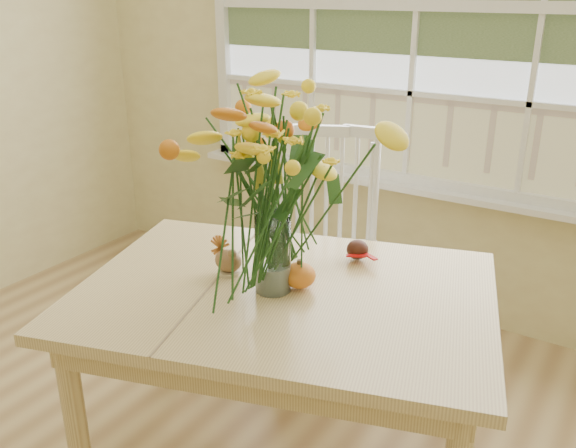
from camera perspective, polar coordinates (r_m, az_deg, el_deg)
The scene contains 8 objects.
wall_back at distance 3.07m, azimuth 11.95°, elevation 15.67°, with size 4.00×0.02×2.70m, color beige.
window at distance 3.02m, azimuth 11.95°, elevation 19.04°, with size 2.42×0.12×1.74m.
dining_table at distance 2.04m, azimuth -0.30°, elevation -8.35°, with size 1.55×1.29×0.71m.
windsor_chair at distance 2.73m, azimuth 3.40°, elevation -1.30°, with size 0.63×0.62×1.04m.
flower_vase at distance 1.84m, azimuth -1.50°, elevation 4.54°, with size 0.54×0.54×0.64m.
pumpkin at distance 1.98m, azimuth 1.08°, elevation -4.94°, with size 0.11×0.11×0.08m, color #D45518.
turkey_figurine at distance 2.08m, azimuth -5.61°, elevation -3.46°, with size 0.10×0.08×0.12m.
dark_gourd at distance 2.20m, azimuth 6.51°, elevation -2.48°, with size 0.13×0.08×0.07m.
Camera 1 is at (1.08, -0.61, 1.63)m, focal length 38.00 mm.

